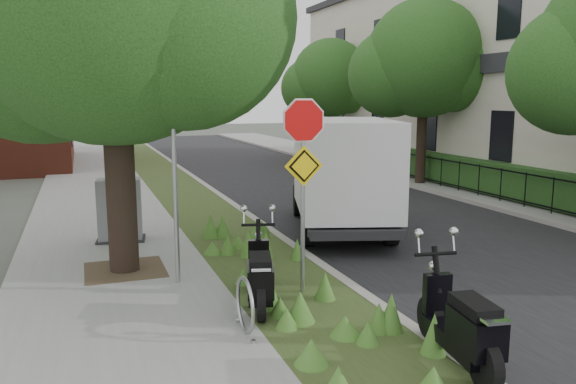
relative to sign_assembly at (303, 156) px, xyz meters
The scene contains 20 objects.
ground 2.78m from the sign_assembly, 22.62° to the right, with size 120.00×120.00×0.00m, color #4C5147.
sidewalk_near 10.10m from the sign_assembly, 106.84° to the left, with size 3.50×60.00×0.12m, color gray.
verge 9.69m from the sign_assembly, 90.61° to the left, with size 2.00×60.00×0.12m, color #31441D.
kerb_near 9.73m from the sign_assembly, 84.54° to the left, with size 0.20×60.00×0.13m, color #9E9991.
road 10.65m from the sign_assembly, 64.96° to the left, with size 7.00×60.00×0.01m, color black.
kerb_far 12.50m from the sign_assembly, 50.01° to the left, with size 0.20×60.00×0.13m, color #9E9991.
footpath_far 13.64m from the sign_assembly, 44.45° to the left, with size 3.20×60.00×0.12m, color gray.
street_tree_main 4.30m from the sign_assembly, 139.63° to the left, with size 6.21×5.54×7.66m.
bare_post 2.18m from the sign_assembly, 145.95° to the left, with size 0.08×0.08×4.00m.
bike_hoop 2.54m from the sign_assembly, 137.69° to the right, with size 0.06×0.78×0.77m.
sign_assembly is the anchor object (origin of this frame).
fence_far 12.86m from the sign_assembly, 47.60° to the left, with size 0.04×24.00×1.00m.
hedge_far 13.34m from the sign_assembly, 45.36° to the left, with size 1.00×24.00×1.10m, color #1D3F16.
terrace_houses 16.07m from the sign_assembly, 36.15° to the left, with size 7.40×26.40×8.20m.
far_tree_b 12.78m from the sign_assembly, 48.62° to the left, with size 4.83×4.31×6.56m.
far_tree_c 19.42m from the sign_assembly, 64.46° to the left, with size 4.37×3.89×5.93m.
scooter_near 2.04m from the sign_assembly, 151.61° to the right, with size 0.69×1.77×0.86m.
scooter_far 3.62m from the sign_assembly, 75.91° to the right, with size 0.58×1.88×0.90m.
box_truck 4.86m from the sign_assembly, 57.20° to the left, with size 3.42×5.47×2.32m.
utility_cabinet 5.37m from the sign_assembly, 119.25° to the left, with size 1.10×0.81×1.36m.
Camera 1 is at (-4.62, -7.44, 3.22)m, focal length 35.00 mm.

